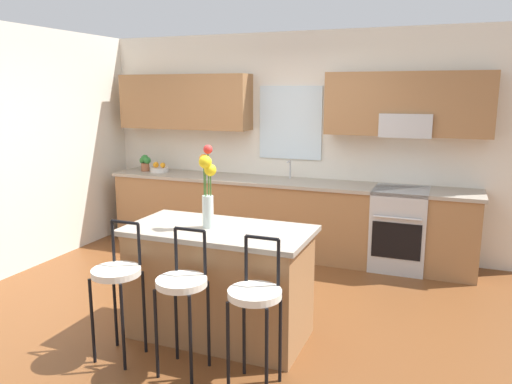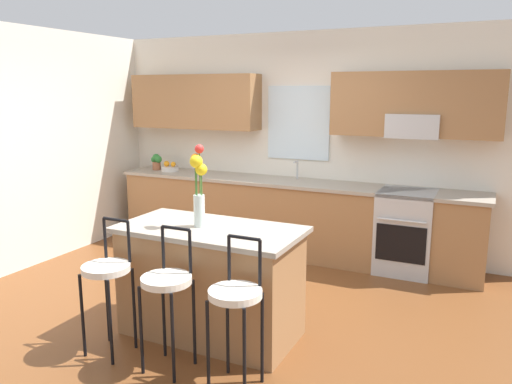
{
  "view_description": "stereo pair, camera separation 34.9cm",
  "coord_description": "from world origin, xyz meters",
  "px_view_note": "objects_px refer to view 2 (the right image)",
  "views": [
    {
      "loc": [
        1.9,
        -4.02,
        2.0
      ],
      "look_at": [
        0.11,
        0.55,
        1.0
      ],
      "focal_mm": 35.14,
      "sensor_mm": 36.0,
      "label": 1
    },
    {
      "loc": [
        2.22,
        -3.88,
        2.0
      ],
      "look_at": [
        0.11,
        0.55,
        1.0
      ],
      "focal_mm": 35.14,
      "sensor_mm": 36.0,
      "label": 2
    }
  ],
  "objects_px": {
    "bar_stool_near": "(107,274)",
    "potted_plant_small": "(156,161)",
    "fruit_bowl_oranges": "(170,168)",
    "kitchen_island": "(211,281)",
    "bar_stool_far": "(236,300)",
    "oven_range": "(406,232)",
    "bar_stool_middle": "(167,286)",
    "flower_vase": "(199,184)"
  },
  "relations": [
    {
      "from": "bar_stool_near",
      "to": "potted_plant_small",
      "type": "relative_size",
      "value": 4.68
    },
    {
      "from": "bar_stool_near",
      "to": "fruit_bowl_oranges",
      "type": "bearing_deg",
      "value": 116.43
    },
    {
      "from": "fruit_bowl_oranges",
      "to": "kitchen_island",
      "type": "bearing_deg",
      "value": -48.79
    },
    {
      "from": "bar_stool_far",
      "to": "potted_plant_small",
      "type": "height_order",
      "value": "potted_plant_small"
    },
    {
      "from": "bar_stool_near",
      "to": "potted_plant_small",
      "type": "height_order",
      "value": "potted_plant_small"
    },
    {
      "from": "fruit_bowl_oranges",
      "to": "oven_range",
      "type": "bearing_deg",
      "value": -0.45
    },
    {
      "from": "bar_stool_near",
      "to": "bar_stool_middle",
      "type": "height_order",
      "value": "same"
    },
    {
      "from": "bar_stool_middle",
      "to": "flower_vase",
      "type": "distance_m",
      "value": 0.86
    },
    {
      "from": "kitchen_island",
      "to": "bar_stool_near",
      "type": "relative_size",
      "value": 1.43
    },
    {
      "from": "bar_stool_far",
      "to": "flower_vase",
      "type": "bearing_deg",
      "value": 137.6
    },
    {
      "from": "flower_vase",
      "to": "fruit_bowl_oranges",
      "type": "bearing_deg",
      "value": 129.75
    },
    {
      "from": "oven_range",
      "to": "bar_stool_far",
      "type": "height_order",
      "value": "bar_stool_far"
    },
    {
      "from": "oven_range",
      "to": "bar_stool_middle",
      "type": "distance_m",
      "value": 3.06
    },
    {
      "from": "bar_stool_middle",
      "to": "bar_stool_near",
      "type": "bearing_deg",
      "value": 180.0
    },
    {
      "from": "bar_stool_middle",
      "to": "potted_plant_small",
      "type": "distance_m",
      "value": 3.59
    },
    {
      "from": "kitchen_island",
      "to": "bar_stool_near",
      "type": "height_order",
      "value": "bar_stool_near"
    },
    {
      "from": "bar_stool_far",
      "to": "potted_plant_small",
      "type": "distance_m",
      "value": 3.95
    },
    {
      "from": "oven_range",
      "to": "potted_plant_small",
      "type": "distance_m",
      "value": 3.43
    },
    {
      "from": "fruit_bowl_oranges",
      "to": "bar_stool_middle",
      "type": "bearing_deg",
      "value": -55.35
    },
    {
      "from": "oven_range",
      "to": "bar_stool_middle",
      "type": "bearing_deg",
      "value": -113.12
    },
    {
      "from": "flower_vase",
      "to": "oven_range",
      "type": "bearing_deg",
      "value": 60.12
    },
    {
      "from": "bar_stool_middle",
      "to": "fruit_bowl_oranges",
      "type": "bearing_deg",
      "value": 124.65
    },
    {
      "from": "kitchen_island",
      "to": "bar_stool_far",
      "type": "bearing_deg",
      "value": -47.32
    },
    {
      "from": "bar_stool_far",
      "to": "fruit_bowl_oranges",
      "type": "bearing_deg",
      "value": 131.52
    },
    {
      "from": "oven_range",
      "to": "kitchen_island",
      "type": "xyz_separation_m",
      "value": [
        -1.2,
        -2.21,
        0.0
      ]
    },
    {
      "from": "oven_range",
      "to": "kitchen_island",
      "type": "bearing_deg",
      "value": -118.47
    },
    {
      "from": "oven_range",
      "to": "bar_stool_near",
      "type": "distance_m",
      "value": 3.31
    },
    {
      "from": "bar_stool_near",
      "to": "bar_stool_far",
      "type": "bearing_deg",
      "value": 0.0
    },
    {
      "from": "oven_range",
      "to": "bar_stool_near",
      "type": "xyz_separation_m",
      "value": [
        -1.75,
        -2.81,
        0.18
      ]
    },
    {
      "from": "potted_plant_small",
      "to": "bar_stool_middle",
      "type": "bearing_deg",
      "value": -52.44
    },
    {
      "from": "potted_plant_small",
      "to": "flower_vase",
      "type": "bearing_deg",
      "value": -47.09
    },
    {
      "from": "kitchen_island",
      "to": "potted_plant_small",
      "type": "bearing_deg",
      "value": 134.25
    },
    {
      "from": "oven_range",
      "to": "potted_plant_small",
      "type": "xyz_separation_m",
      "value": [
        -3.38,
        0.02,
        0.58
      ]
    },
    {
      "from": "bar_stool_near",
      "to": "fruit_bowl_oranges",
      "type": "relative_size",
      "value": 4.34
    },
    {
      "from": "oven_range",
      "to": "bar_stool_far",
      "type": "distance_m",
      "value": 2.89
    },
    {
      "from": "oven_range",
      "to": "potted_plant_small",
      "type": "bearing_deg",
      "value": 179.59
    },
    {
      "from": "kitchen_island",
      "to": "bar_stool_near",
      "type": "distance_m",
      "value": 0.83
    },
    {
      "from": "oven_range",
      "to": "flower_vase",
      "type": "distance_m",
      "value": 2.7
    },
    {
      "from": "kitchen_island",
      "to": "bar_stool_near",
      "type": "bearing_deg",
      "value": -132.68
    },
    {
      "from": "potted_plant_small",
      "to": "bar_stool_far",
      "type": "bearing_deg",
      "value": -46.07
    },
    {
      "from": "kitchen_island",
      "to": "bar_stool_middle",
      "type": "relative_size",
      "value": 1.43
    },
    {
      "from": "kitchen_island",
      "to": "flower_vase",
      "type": "bearing_deg",
      "value": -166.94
    }
  ]
}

